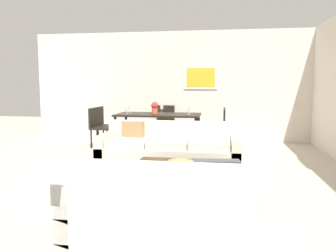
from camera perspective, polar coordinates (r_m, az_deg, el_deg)
The scene contains 19 objects.
ground_plane at distance 5.21m, azimuth -1.26°, elevation -8.46°, with size 18.00×18.00×0.00m, color #BCB29E.
back_wall_unit at distance 8.50m, azimuth 5.01°, elevation 6.62°, with size 8.40×0.09×2.70m.
sofa_beige at distance 5.45m, azimuth 0.22°, elevation -4.62°, with size 2.19×0.90×0.78m.
loveseat_white at distance 3.07m, azimuth -1.33°, elevation -13.71°, with size 1.59×0.90×0.78m.
coffee_table at distance 4.23m, azimuth 2.64°, elevation -9.39°, with size 1.27×1.04×0.38m.
decorative_bowl at distance 4.23m, azimuth 2.15°, elevation -6.23°, with size 0.33×0.33×0.07m.
candle_jar at distance 4.21m, azimuth 5.84°, elevation -6.27°, with size 0.07×0.07×0.08m, color silver.
dining_table at distance 7.56m, azimuth -1.62°, elevation 1.55°, with size 1.85×0.95×0.75m.
dining_chair_right_far at distance 7.66m, azimuth 8.52°, elevation 0.21°, with size 0.44×0.44×0.88m.
dining_chair_left_far at distance 8.13m, azimuth -10.60°, elevation 0.54°, with size 0.44×0.44×0.88m.
dining_chair_head at distance 8.44m, azimuth -0.51°, elevation 0.88°, with size 0.44×0.44×0.88m.
dining_chair_left_near at distance 7.73m, azimuth -11.66°, elevation 0.20°, with size 0.44×0.44×0.88m.
dining_chair_right_near at distance 7.23m, azimuth 8.49°, elevation -0.17°, with size 0.44×0.44×0.88m.
wine_glass_head at distance 7.95m, azimuth -1.07°, elevation 3.16°, with size 0.07×0.07×0.17m.
wine_glass_right_near at distance 7.33m, azimuth 3.48°, elevation 2.65°, with size 0.06×0.06×0.14m.
wine_glass_left_far at distance 7.81m, azimuth -6.41°, elevation 3.02°, with size 0.07×0.07×0.17m.
wine_glass_right_far at distance 7.56m, azimuth 3.65°, elevation 2.96°, with size 0.06×0.06×0.17m.
wine_glass_left_near at distance 7.59m, azimuth -6.88°, elevation 2.78°, with size 0.06×0.06×0.14m.
centerpiece_vase at distance 7.56m, azimuth -2.24°, elevation 3.14°, with size 0.16×0.16×0.27m.
Camera 1 is at (0.90, -4.95, 1.37)m, focal length 36.38 mm.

